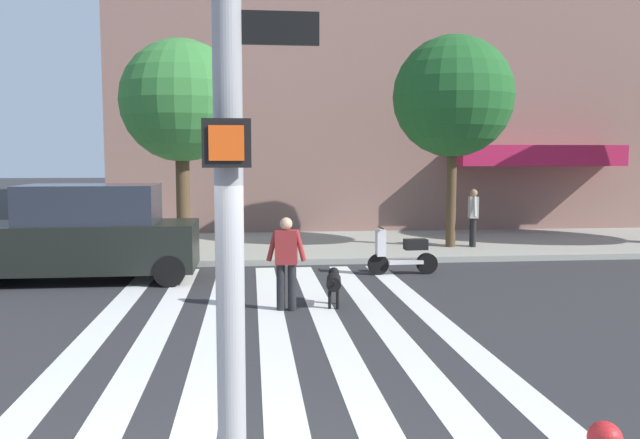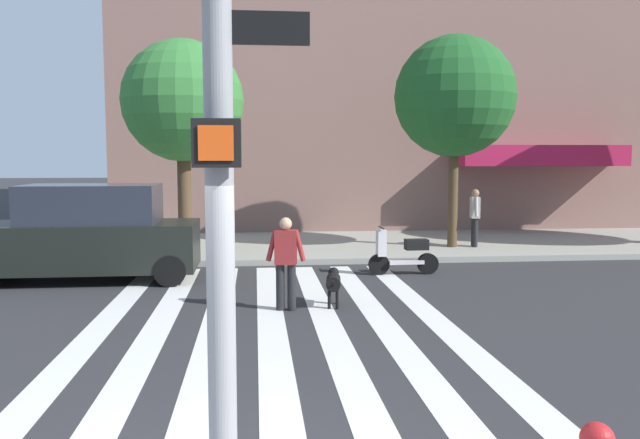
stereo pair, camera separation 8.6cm
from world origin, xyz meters
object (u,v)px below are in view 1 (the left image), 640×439
at_px(parked_scooter, 403,254).
at_px(street_tree_nearest, 181,102).
at_px(traffic_light_pole, 227,13).
at_px(pedestrian_bystander, 473,214).
at_px(pedestrian_dog_walker, 286,258).
at_px(parked_car_behind_first, 85,235).
at_px(street_tree_middle, 453,97).
at_px(dog_on_leash, 334,282).

xyz_separation_m(parked_scooter, street_tree_nearest, (-5.29, 3.42, 3.69)).
height_order(traffic_light_pole, pedestrian_bystander, traffic_light_pole).
relative_size(pedestrian_dog_walker, pedestrian_bystander, 1.00).
bearing_deg(pedestrian_bystander, parked_car_behind_first, -161.36).
distance_m(traffic_light_pole, parked_car_behind_first, 11.19).
bearing_deg(pedestrian_bystander, street_tree_middle, 176.30).
bearing_deg(parked_scooter, traffic_light_pole, -109.10).
xyz_separation_m(parked_car_behind_first, street_tree_nearest, (1.75, 3.44, 3.16)).
xyz_separation_m(parked_car_behind_first, dog_on_leash, (5.06, -2.94, -0.57)).
relative_size(parked_scooter, dog_on_leash, 1.67).
bearing_deg(parked_scooter, pedestrian_bystander, 49.46).
relative_size(street_tree_nearest, pedestrian_dog_walker, 3.47).
relative_size(traffic_light_pole, dog_on_leash, 5.95).
xyz_separation_m(street_tree_nearest, dog_on_leash, (3.30, -6.38, -3.73)).
relative_size(street_tree_nearest, pedestrian_bystander, 3.47).
bearing_deg(street_tree_nearest, traffic_light_pole, -82.96).
bearing_deg(pedestrian_dog_walker, dog_on_leash, 16.53).
distance_m(street_tree_nearest, pedestrian_dog_walker, 7.78).
distance_m(parked_car_behind_first, pedestrian_bystander, 10.42).
height_order(pedestrian_dog_walker, dog_on_leash, pedestrian_dog_walker).
bearing_deg(pedestrian_dog_walker, street_tree_middle, 52.46).
bearing_deg(parked_scooter, street_tree_middle, 56.79).
bearing_deg(traffic_light_pole, parked_scooter, 70.90).
bearing_deg(pedestrian_dog_walker, parked_car_behind_first, 142.63).
height_order(street_tree_nearest, pedestrian_dog_walker, street_tree_nearest).
bearing_deg(dog_on_leash, parked_car_behind_first, 149.83).
xyz_separation_m(dog_on_leash, pedestrian_bystander, (4.82, 6.27, 0.63)).
relative_size(dog_on_leash, pedestrian_bystander, 0.59).
distance_m(traffic_light_pole, dog_on_leash, 8.17).
bearing_deg(dog_on_leash, parked_scooter, 56.17).
relative_size(parked_scooter, street_tree_nearest, 0.29).
xyz_separation_m(traffic_light_pole, dog_on_leash, (1.60, 7.40, -3.08)).
distance_m(parked_car_behind_first, street_tree_nearest, 4.99).
xyz_separation_m(street_tree_nearest, street_tree_middle, (7.48, -0.07, 0.20)).
xyz_separation_m(street_tree_nearest, pedestrian_dog_walker, (2.43, -6.64, -3.24)).
relative_size(parked_scooter, pedestrian_dog_walker, 1.00).
relative_size(street_tree_nearest, street_tree_middle, 0.96).
xyz_separation_m(parked_scooter, pedestrian_bystander, (2.83, 3.31, 0.60)).
bearing_deg(dog_on_leash, pedestrian_bystander, 52.47).
distance_m(street_tree_nearest, pedestrian_bystander, 8.69).
xyz_separation_m(parked_scooter, pedestrian_dog_walker, (-2.85, -3.22, 0.45)).
distance_m(parked_scooter, street_tree_nearest, 7.30).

